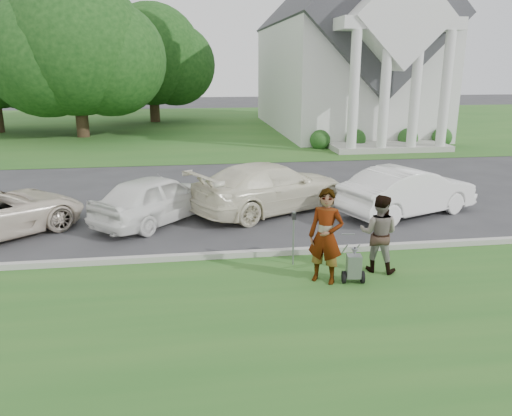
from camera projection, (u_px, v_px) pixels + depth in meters
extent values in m
plane|color=#333335|center=(266.00, 265.00, 11.34)|extent=(120.00, 120.00, 0.00)
cube|color=#265A1F|center=(293.00, 333.00, 8.49)|extent=(80.00, 7.00, 0.01)
cube|color=#265A1F|center=(208.00, 125.00, 37.02)|extent=(80.00, 30.00, 0.01)
cube|color=#9E9E93|center=(262.00, 253.00, 11.85)|extent=(80.00, 0.18, 0.15)
cube|color=white|center=(339.00, 77.00, 34.40)|extent=(9.00, 16.00, 7.00)
cube|color=#38383D|center=(342.00, 24.00, 33.43)|extent=(9.19, 17.00, 9.19)
cube|color=#9E9E93|center=(388.00, 147.00, 26.59)|extent=(6.20, 2.60, 0.30)
cylinder|color=white|center=(354.00, 93.00, 24.52)|extent=(0.50, 0.50, 6.00)
cylinder|color=white|center=(385.00, 93.00, 24.74)|extent=(0.50, 0.50, 6.00)
cylinder|color=white|center=(415.00, 93.00, 24.95)|extent=(0.50, 0.50, 6.00)
cylinder|color=white|center=(445.00, 93.00, 25.17)|extent=(0.50, 0.50, 6.00)
cube|color=white|center=(399.00, 24.00, 24.69)|extent=(6.20, 2.00, 0.60)
cube|color=white|center=(399.00, 18.00, 24.60)|extent=(5.09, 2.20, 5.09)
sphere|color=#1E4C19|center=(320.00, 140.00, 26.89)|extent=(1.10, 1.10, 1.10)
sphere|color=#1E4C19|center=(356.00, 139.00, 27.16)|extent=(1.10, 1.10, 1.10)
sphere|color=#1E4C19|center=(408.00, 138.00, 27.56)|extent=(1.10, 1.10, 1.10)
sphere|color=#1E4C19|center=(442.00, 137.00, 27.83)|extent=(1.10, 1.10, 1.10)
cylinder|color=#332316|center=(81.00, 111.00, 30.74)|extent=(0.76, 0.76, 3.20)
sphere|color=#143A12|center=(75.00, 44.00, 29.65)|extent=(8.40, 8.40, 8.40)
sphere|color=#143A12|center=(109.00, 59.00, 30.43)|extent=(6.89, 6.89, 6.89)
sphere|color=#143A12|center=(45.00, 55.00, 29.32)|extent=(7.22, 7.22, 7.22)
sphere|color=#143A12|center=(23.00, 51.00, 32.35)|extent=(7.54, 7.54, 7.54)
cylinder|color=#332316|center=(154.00, 102.00, 38.92)|extent=(0.76, 0.76, 3.00)
sphere|color=#143A12|center=(152.00, 54.00, 37.92)|extent=(7.60, 7.60, 7.60)
sphere|color=#143A12|center=(175.00, 65.00, 38.64)|extent=(6.23, 6.23, 6.23)
sphere|color=#143A12|center=(131.00, 62.00, 37.59)|extent=(6.54, 6.54, 6.54)
cylinder|color=black|center=(344.00, 277.00, 10.38)|extent=(0.10, 0.27, 0.27)
cylinder|color=black|center=(362.00, 277.00, 10.38)|extent=(0.10, 0.27, 0.27)
cylinder|color=#2D2D33|center=(353.00, 277.00, 10.38)|extent=(0.44, 0.09, 0.03)
cube|color=gray|center=(354.00, 266.00, 10.31)|extent=(0.32, 0.28, 0.49)
cone|color=gray|center=(355.00, 252.00, 10.22)|extent=(0.17, 0.17, 0.14)
cylinder|color=#2D2D33|center=(355.00, 248.00, 10.20)|extent=(0.04, 0.04, 0.05)
cylinder|color=gray|center=(345.00, 249.00, 10.66)|extent=(0.11, 0.65, 0.47)
cylinder|color=gray|center=(356.00, 249.00, 10.66)|extent=(0.11, 0.65, 0.47)
cylinder|color=gray|center=(348.00, 234.00, 10.91)|extent=(0.28, 0.06, 0.02)
imported|color=#999999|center=(326.00, 237.00, 10.21)|extent=(0.87, 0.79, 1.99)
imported|color=#999999|center=(379.00, 234.00, 10.80)|extent=(1.05, 0.98, 1.72)
cylinder|color=gray|center=(293.00, 242.00, 11.20)|extent=(0.04, 0.04, 1.10)
cube|color=#2D2D33|center=(294.00, 216.00, 11.03)|extent=(0.09, 0.06, 0.16)
cylinder|color=gray|center=(294.00, 212.00, 11.01)|extent=(0.08, 0.08, 0.03)
imported|color=white|center=(158.00, 198.00, 14.31)|extent=(4.00, 4.12, 1.40)
imported|color=#F2ECCD|center=(271.00, 187.00, 15.35)|extent=(5.56, 4.30, 1.50)
imported|color=white|center=(408.00, 191.00, 14.98)|extent=(4.66, 3.05, 1.45)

